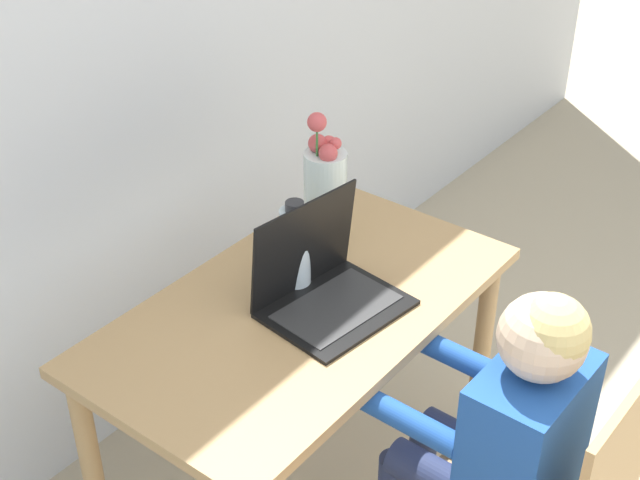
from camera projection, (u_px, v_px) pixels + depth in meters
name	position (u px, v px, depth m)	size (l,w,h in m)	color
wall_back	(70.00, 37.00, 2.18)	(6.40, 0.05, 2.50)	silver
dining_table	(303.00, 338.00, 2.20)	(1.08, 0.61, 0.72)	tan
person_seated	(502.00, 428.00, 1.90)	(0.31, 0.42, 1.01)	#1E4C9E
laptop	(323.00, 283.00, 2.11)	(0.35, 0.29, 0.26)	black
flower_vase	(325.00, 186.00, 2.35)	(0.11, 0.11, 0.36)	silver
water_bottle	(295.00, 247.00, 2.15)	(0.08, 0.08, 0.24)	silver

